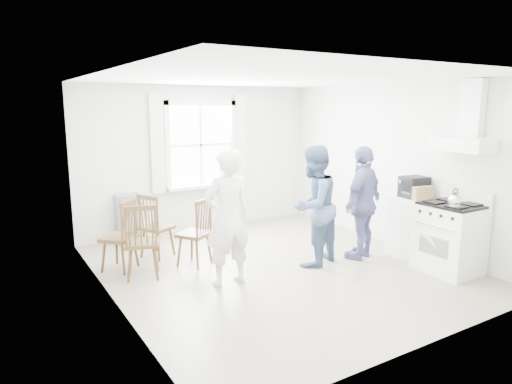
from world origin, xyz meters
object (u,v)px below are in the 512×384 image
object	(u,v)px
low_cabinet	(411,228)
person_mid	(313,206)
stereo_stack	(414,187)
windsor_chair_a	(125,228)
person_left	(227,218)
windsor_chair_c	(200,225)
gas_stove	(450,237)
windsor_chair_b	(141,234)
person_right	(363,203)

from	to	relation	value
low_cabinet	person_mid	world-z (taller)	person_mid
person_mid	low_cabinet	bearing A→B (deg)	139.97
stereo_stack	windsor_chair_a	world-z (taller)	stereo_stack
person_left	person_mid	xyz separation A→B (m)	(1.38, 0.03, -0.01)
stereo_stack	windsor_chair_a	distance (m)	4.20
windsor_chair_c	person_left	distance (m)	0.86
gas_stove	person_mid	world-z (taller)	person_mid
person_mid	gas_stove	bearing A→B (deg)	118.28
stereo_stack	windsor_chair_b	world-z (taller)	stereo_stack
person_mid	person_right	xyz separation A→B (m)	(0.81, -0.16, -0.02)
stereo_stack	person_mid	bearing A→B (deg)	162.71
stereo_stack	person_mid	distance (m)	1.60
gas_stove	windsor_chair_a	xyz separation A→B (m)	(-3.74, 2.35, 0.12)
low_cabinet	windsor_chair_c	bearing A→B (deg)	155.61
stereo_stack	person_left	world-z (taller)	person_left
stereo_stack	windsor_chair_a	size ratio (longest dim) A/B	0.40
windsor_chair_c	person_mid	distance (m)	1.61
low_cabinet	windsor_chair_b	world-z (taller)	windsor_chair_b
stereo_stack	person_left	distance (m)	2.94
person_right	person_mid	bearing A→B (deg)	-31.56
windsor_chair_b	person_mid	distance (m)	2.37
windsor_chair_a	person_right	bearing A→B (deg)	-22.45
windsor_chair_b	windsor_chair_c	bearing A→B (deg)	7.12
windsor_chair_b	person_right	bearing A→B (deg)	-15.21
gas_stove	person_right	world-z (taller)	person_right
stereo_stack	low_cabinet	bearing A→B (deg)	-142.64
gas_stove	stereo_stack	size ratio (longest dim) A/B	2.83
windsor_chair_b	windsor_chair_c	xyz separation A→B (m)	(0.88, 0.11, -0.02)
windsor_chair_a	low_cabinet	bearing A→B (deg)	-23.43
person_left	person_right	xyz separation A→B (m)	(2.19, -0.13, -0.03)
stereo_stack	person_right	world-z (taller)	person_right
low_cabinet	windsor_chair_b	size ratio (longest dim) A/B	0.88
gas_stove	stereo_stack	world-z (taller)	stereo_stack
gas_stove	person_mid	distance (m)	1.89
windsor_chair_b	person_right	distance (m)	3.19
low_cabinet	windsor_chair_c	world-z (taller)	windsor_chair_c
low_cabinet	windsor_chair_c	xyz separation A→B (m)	(-2.85, 1.29, 0.15)
low_cabinet	person_right	world-z (taller)	person_right
low_cabinet	person_left	bearing A→B (deg)	170.46
gas_stove	person_left	xyz separation A→B (m)	(-2.78, 1.18, 0.38)
person_right	windsor_chair_b	bearing A→B (deg)	-35.59
low_cabinet	gas_stove	bearing A→B (deg)	-95.68
low_cabinet	person_right	distance (m)	0.85
windsor_chair_b	windsor_chair_c	distance (m)	0.88
stereo_stack	gas_stove	bearing A→B (deg)	-99.14
stereo_stack	person_right	size ratio (longest dim) A/B	0.24
gas_stove	person_left	size ratio (longest dim) A/B	0.64
windsor_chair_a	person_left	distance (m)	1.53
windsor_chair_b	person_right	xyz separation A→B (m)	(3.07, -0.83, 0.22)
windsor_chair_b	windsor_chair_c	world-z (taller)	windsor_chair_b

